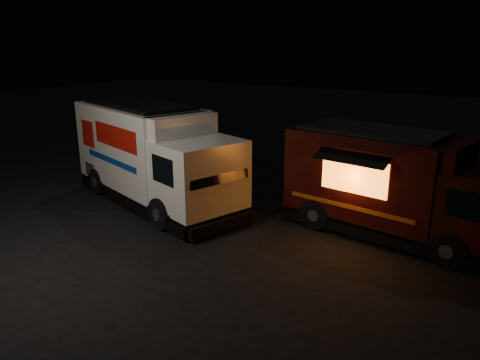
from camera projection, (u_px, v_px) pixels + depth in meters
name	position (u px, v px, depth m)	size (l,w,h in m)	color
ground	(189.00, 243.00, 12.54)	(80.00, 80.00, 0.00)	black
white_truck	(156.00, 156.00, 15.16)	(7.16, 2.44, 3.25)	silver
red_truck	(397.00, 185.00, 12.66)	(6.24, 2.29, 2.90)	black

